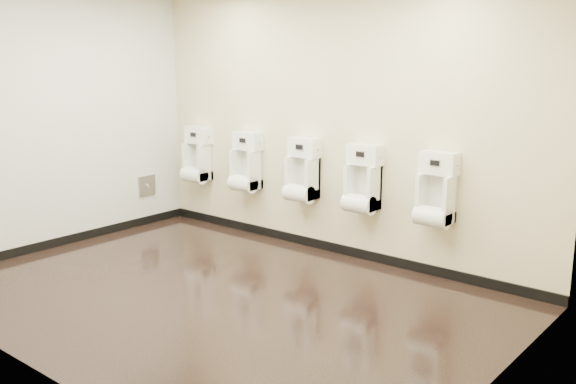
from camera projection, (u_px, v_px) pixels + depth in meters
The scene contains 14 objects.
ground at pixel (218, 297), 5.74m from camera, with size 5.00×3.50×0.00m, color black.
back_wall at pixel (334, 124), 6.76m from camera, with size 5.00×0.02×2.80m, color beige.
front_wall at pixel (17, 170), 4.12m from camera, with size 5.00×0.02×2.80m, color beige.
left_wall at pixel (54, 122), 7.00m from camera, with size 0.02×3.50×2.80m, color beige.
right_wall at pixel (502, 177), 3.89m from camera, with size 0.02×3.50×2.80m, color beige.
tile_overlay_left at pixel (54, 122), 6.99m from camera, with size 0.01×3.50×2.80m, color silver.
skirting_back at pixel (331, 247), 7.04m from camera, with size 5.00×0.02×0.10m, color black.
skirting_left at pixel (64, 241), 7.28m from camera, with size 0.02×3.50×0.10m, color black.
access_panel at pixel (147, 185), 8.08m from camera, with size 0.04×0.25×0.25m.
urinal_0 at pixel (197, 159), 8.04m from camera, with size 0.37×0.28×0.68m.
urinal_1 at pixel (246, 166), 7.51m from camera, with size 0.37×0.28×0.68m.
urinal_2 at pixel (302, 175), 6.99m from camera, with size 0.37×0.28×0.68m.
urinal_3 at pixel (362, 184), 6.51m from camera, with size 0.37×0.28×0.68m.
urinal_4 at pixel (436, 195), 6.00m from camera, with size 0.37×0.28×0.68m.
Camera 1 is at (3.93, -3.77, 2.14)m, focal length 40.00 mm.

